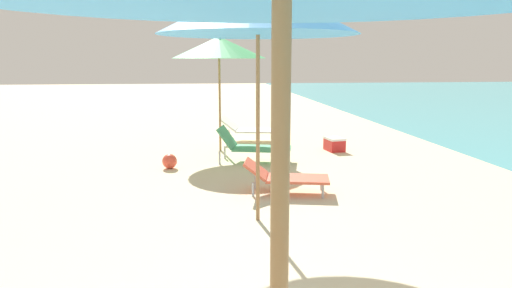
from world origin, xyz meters
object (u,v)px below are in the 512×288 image
lounger_second_shoreside (285,176)px  umbrella_farthest (219,48)px  lounger_farthest_shoreside (250,129)px  lounger_farthest_inland (252,145)px  beach_ball (170,161)px  umbrella_second (258,9)px  cooler_box (334,144)px

lounger_second_shoreside → umbrella_farthest: umbrella_farthest is taller
lounger_farthest_shoreside → lounger_farthest_inland: size_ratio=1.05×
lounger_farthest_shoreside → beach_ball: 3.44m
lounger_second_shoreside → lounger_farthest_inland: bearing=108.7°
umbrella_second → beach_ball: umbrella_second is taller
umbrella_second → cooler_box: (2.33, 4.43, -2.51)m
lounger_second_shoreside → beach_ball: lounger_second_shoreside is taller
beach_ball → lounger_farthest_shoreside: bearing=57.0°
lounger_second_shoreside → cooler_box: size_ratio=2.61×
umbrella_farthest → lounger_farthest_shoreside: umbrella_farthest is taller
umbrella_farthest → cooler_box: size_ratio=4.90×
lounger_farthest_inland → beach_ball: lounger_farthest_inland is taller
umbrella_second → lounger_farthest_shoreside: umbrella_second is taller
umbrella_farthest → lounger_farthest_inland: bearing=-65.8°
umbrella_second → umbrella_farthest: umbrella_second is taller
cooler_box → lounger_farthest_shoreside: bearing=139.1°
cooler_box → lounger_farthest_inland: bearing=-154.9°
beach_ball → umbrella_second: bearing=-66.8°
lounger_second_shoreside → lounger_farthest_shoreside: lounger_farthest_shoreside is taller
umbrella_second → cooler_box: bearing=62.3°
lounger_farthest_inland → beach_ball: bearing=-152.6°
umbrella_second → lounger_second_shoreside: umbrella_second is taller
lounger_farthest_shoreside → lounger_second_shoreside: bearing=-78.0°
umbrella_second → lounger_farthest_inland: size_ratio=1.92×
umbrella_second → lounger_farthest_inland: (0.31, 3.48, -2.32)m
lounger_second_shoreside → umbrella_farthest: size_ratio=0.53×
beach_ball → cooler_box: bearing=20.2°
lounger_farthest_shoreside → beach_ball: (-1.87, -2.89, -0.17)m
lounger_farthest_shoreside → cooler_box: 2.36m
lounger_second_shoreside → cooler_box: (1.75, 3.25, -0.12)m
umbrella_farthest → cooler_box: 3.41m
lounger_farthest_inland → cooler_box: 2.24m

